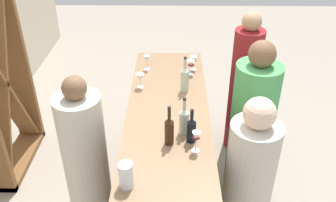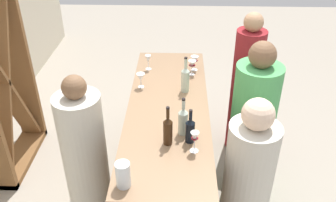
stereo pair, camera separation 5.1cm
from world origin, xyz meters
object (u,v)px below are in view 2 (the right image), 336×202
(wine_bottle_second_right_clear_pale, at_px, (185,79))
(water_pitcher, at_px, (123,175))
(wine_bottle_leftmost_amber_brown, at_px, (168,130))
(person_right_guest, at_px, (245,90))
(wine_rack, at_px, (0,83))
(wine_bottle_second_left_near_black, at_px, (190,130))
(wine_bottle_center_clear_pale, at_px, (183,120))
(person_center_guest, at_px, (247,187))
(wine_glass_near_left, at_px, (195,60))
(wine_glass_far_center, at_px, (141,77))
(wine_glass_near_right, at_px, (195,138))
(wine_glass_near_center, at_px, (192,65))
(wine_glass_far_left, at_px, (148,60))
(person_server_behind, at_px, (85,156))
(person_left_guest, at_px, (251,133))

(wine_bottle_second_right_clear_pale, distance_m, water_pitcher, 1.27)
(wine_bottle_leftmost_amber_brown, bearing_deg, person_right_guest, -32.00)
(wine_rack, relative_size, wine_bottle_second_left_near_black, 6.93)
(wine_bottle_center_clear_pale, xyz_separation_m, wine_bottle_second_right_clear_pale, (0.64, -0.02, 0.01))
(person_center_guest, distance_m, person_right_guest, 1.36)
(wine_glass_near_left, height_order, person_right_guest, person_right_guest)
(wine_bottle_second_left_near_black, bearing_deg, wine_bottle_center_clear_pale, 27.68)
(wine_glass_near_left, bearing_deg, wine_glass_far_center, 125.94)
(wine_bottle_second_left_near_black, bearing_deg, wine_glass_far_center, 28.82)
(person_right_guest, bearing_deg, wine_rack, 18.73)
(wine_bottle_center_clear_pale, distance_m, wine_glass_near_left, 1.08)
(wine_rack, distance_m, person_right_guest, 2.48)
(wine_rack, bearing_deg, person_center_guest, -113.98)
(wine_bottle_leftmost_amber_brown, relative_size, wine_glass_near_right, 1.91)
(person_center_guest, bearing_deg, wine_bottle_second_left_near_black, -22.64)
(water_pitcher, bearing_deg, wine_glass_near_left, -16.94)
(wine_bottle_leftmost_amber_brown, height_order, wine_glass_near_center, wine_bottle_leftmost_amber_brown)
(wine_bottle_leftmost_amber_brown, distance_m, wine_bottle_second_left_near_black, 0.17)
(wine_bottle_second_right_clear_pale, bearing_deg, water_pitcher, 161.63)
(wine_glass_near_right, bearing_deg, water_pitcher, 127.55)
(wine_bottle_second_right_clear_pale, xyz_separation_m, person_center_guest, (-0.86, -0.48, -0.47))
(wine_glass_far_left, xyz_separation_m, person_server_behind, (-0.95, 0.48, -0.46))
(water_pitcher, height_order, person_center_guest, person_center_guest)
(person_center_guest, xyz_separation_m, person_right_guest, (1.34, -0.17, 0.08))
(wine_rack, height_order, wine_glass_near_right, wine_rack)
(wine_glass_near_right, distance_m, wine_glass_far_left, 1.35)
(wine_bottle_center_clear_pale, distance_m, person_server_behind, 0.96)
(person_right_guest, bearing_deg, wine_glass_near_left, 16.45)
(wine_glass_near_center, bearing_deg, wine_glass_near_left, -14.74)
(wine_glass_far_center, distance_m, person_left_guest, 1.12)
(wine_bottle_second_right_clear_pale, distance_m, person_left_guest, 0.76)
(wine_bottle_second_right_clear_pale, height_order, water_pitcher, wine_bottle_second_right_clear_pale)
(wine_bottle_center_clear_pale, xyz_separation_m, person_left_guest, (0.36, -0.61, -0.38))
(wine_bottle_center_clear_pale, relative_size, wine_glass_near_center, 2.05)
(wine_bottle_center_clear_pale, relative_size, wine_glass_near_left, 2.06)
(wine_glass_near_center, bearing_deg, person_server_behind, 132.65)
(wine_glass_far_left, distance_m, water_pitcher, 1.64)
(wine_glass_near_center, xyz_separation_m, person_right_guest, (0.16, -0.58, -0.36))
(wine_bottle_second_right_clear_pale, height_order, wine_glass_far_center, wine_bottle_second_right_clear_pale)
(wine_bottle_leftmost_amber_brown, xyz_separation_m, wine_bottle_center_clear_pale, (0.13, -0.11, -0.00))
(wine_glass_far_left, height_order, person_left_guest, person_left_guest)
(wine_bottle_leftmost_amber_brown, height_order, person_center_guest, person_center_guest)
(wine_bottle_second_left_near_black, xyz_separation_m, wine_glass_near_left, (1.17, -0.07, 0.00))
(wine_rack, bearing_deg, wine_glass_far_left, -78.85)
(wine_glass_near_left, height_order, wine_glass_far_center, wine_glass_near_left)
(wine_bottle_center_clear_pale, relative_size, water_pitcher, 1.72)
(water_pitcher, xyz_separation_m, person_right_guest, (1.69, -1.05, -0.34))
(wine_glass_near_left, bearing_deg, wine_glass_near_center, 165.26)
(wine_glass_near_center, distance_m, person_left_guest, 0.88)
(wine_bottle_center_clear_pale, relative_size, person_right_guest, 0.20)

